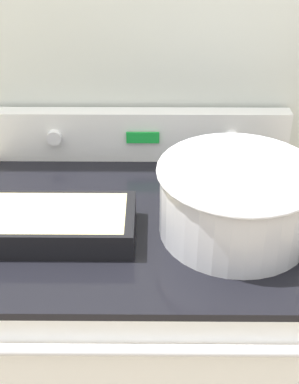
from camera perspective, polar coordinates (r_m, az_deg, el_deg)
kitchen_wall at (r=1.47m, az=-0.71°, el=15.21°), size 8.00×0.05×2.50m
stove_range at (r=1.60m, az=-0.75°, el=-16.76°), size 0.81×0.67×0.95m
control_panel at (r=1.50m, az=-0.69°, el=6.12°), size 0.81×0.07×0.14m
mixing_bowl at (r=1.19m, az=9.26°, el=-0.55°), size 0.36×0.36×0.16m
casserole_dish at (r=1.21m, az=-9.60°, el=-3.23°), size 0.34×0.18×0.06m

